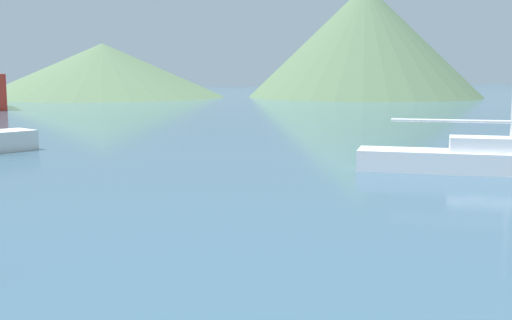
{
  "coord_description": "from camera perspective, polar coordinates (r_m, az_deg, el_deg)",
  "views": [
    {
      "loc": [
        -4.39,
        2.15,
        2.99
      ],
      "look_at": [
        0.81,
        14.0,
        1.2
      ],
      "focal_mm": 45.0,
      "sensor_mm": 36.0,
      "label": 1
    }
  ],
  "objects": [
    {
      "name": "hill_far_east",
      "position": [
        77.9,
        9.64,
        10.37
      ],
      "size": [
        27.4,
        27.4,
        13.09
      ],
      "color": "#4C6647",
      "rests_on": "ground_plane"
    },
    {
      "name": "hill_east",
      "position": [
        78.56,
        -13.43,
        7.77
      ],
      "size": [
        28.67,
        28.67,
        6.29
      ],
      "color": "#4C6647",
      "rests_on": "ground_plane"
    },
    {
      "name": "sailboat_inner",
      "position": [
        20.19,
        20.08,
        0.15
      ],
      "size": [
        6.92,
        5.9,
        8.31
      ],
      "rotation": [
        0.0,
        0.0,
        -0.67
      ],
      "color": "silver",
      "rests_on": "ground_plane"
    }
  ]
}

